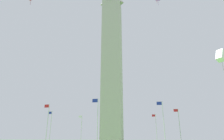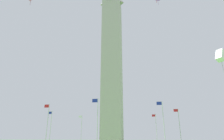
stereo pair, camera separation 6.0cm
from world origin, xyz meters
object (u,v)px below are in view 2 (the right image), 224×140
object	(u,v)px
flagpole_w	(119,129)
kite_white_box	(221,56)
flagpole_n	(50,127)
flagpole_e	(97,123)
flagpole_se	(163,124)
flagpole_nw	(81,129)
flagpole_sw	(156,129)
obelisk_monument	(112,58)
flagpole_s	(180,127)
kite_purple_diamond	(158,0)
flagpole_ne	(47,125)

from	to	relation	value
flagpole_w	kite_white_box	bearing A→B (deg)	111.22
flagpole_n	flagpole_e	distance (m)	23.37
flagpole_e	kite_white_box	xyz separation A→B (m)	(-17.27, 11.44, 6.67)
flagpole_se	flagpole_w	size ratio (longest dim) A/B	1.00
flagpole_n	flagpole_nw	world-z (taller)	same
flagpole_sw	kite_white_box	distance (m)	40.60
obelisk_monument	flagpole_e	distance (m)	25.19
flagpole_se	flagpole_s	xyz separation A→B (m)	(-4.84, -11.69, 0.00)
flagpole_se	kite_purple_diamond	world-z (taller)	kite_purple_diamond
flagpole_n	kite_white_box	bearing A→B (deg)	140.39
flagpole_e	flagpole_n	bearing A→B (deg)	-45.00
flagpole_ne	flagpole_se	xyz separation A→B (m)	(-23.37, 0.00, 0.00)
kite_white_box	flagpole_s	bearing A→B (deg)	-88.47
flagpole_s	kite_white_box	xyz separation A→B (m)	(-0.75, 27.97, 6.67)
flagpole_se	kite_white_box	distance (m)	18.46
flagpole_e	flagpole_sw	xyz separation A→B (m)	(-11.69, -28.21, 0.00)
flagpole_sw	kite_purple_diamond	xyz separation A→B (m)	(-1.10, 23.11, 28.23)
flagpole_e	flagpole_s	world-z (taller)	same
obelisk_monument	flagpole_se	size ratio (longest dim) A/B	5.13
obelisk_monument	flagpole_s	distance (m)	25.16
flagpole_e	flagpole_sw	bearing A→B (deg)	-112.50
flagpole_sw	flagpole_se	bearing A→B (deg)	90.00
flagpole_w	flagpole_nw	world-z (taller)	same
flagpole_w	flagpole_nw	size ratio (longest dim) A/B	1.00
flagpole_e	flagpole_w	size ratio (longest dim) A/B	1.00
flagpole_se	flagpole_w	distance (m)	30.53
flagpole_e	flagpole_s	bearing A→B (deg)	-135.00
flagpole_e	kite_white_box	size ratio (longest dim) A/B	3.20
flagpole_sw	flagpole_nw	world-z (taller)	same
flagpole_n	flagpole_se	size ratio (longest dim) A/B	1.00
flagpole_sw	flagpole_w	distance (m)	12.65
obelisk_monument	flagpole_ne	distance (m)	25.22
flagpole_s	flagpole_e	bearing A→B (deg)	45.00
flagpole_ne	flagpole_sw	distance (m)	33.05
flagpole_sw	flagpole_w	xyz separation A→B (m)	(11.69, -4.84, 0.00)
obelisk_monument	flagpole_s	size ratio (longest dim) A/B	5.13
kite_white_box	flagpole_w	bearing A→B (deg)	-68.78
flagpole_se	kite_white_box	xyz separation A→B (m)	(-5.59, 16.28, 6.67)
flagpole_n	flagpole_e	bearing A→B (deg)	135.00
flagpole_e	kite_purple_diamond	size ratio (longest dim) A/B	5.23
flagpole_nw	flagpole_ne	bearing A→B (deg)	90.00
flagpole_nw	flagpole_w	bearing A→B (deg)	-157.50
flagpole_nw	flagpole_e	bearing A→B (deg)	112.50
flagpole_n	kite_purple_diamond	distance (m)	42.27
flagpole_ne	flagpole_s	distance (m)	30.53
kite_white_box	flagpole_n	bearing A→B (deg)	-39.61
flagpole_w	kite_white_box	xyz separation A→B (m)	(-17.27, 44.49, 6.67)
flagpole_w	flagpole_ne	bearing A→B (deg)	67.50
flagpole_e	kite_purple_diamond	world-z (taller)	kite_purple_diamond
flagpole_n	flagpole_s	distance (m)	33.05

